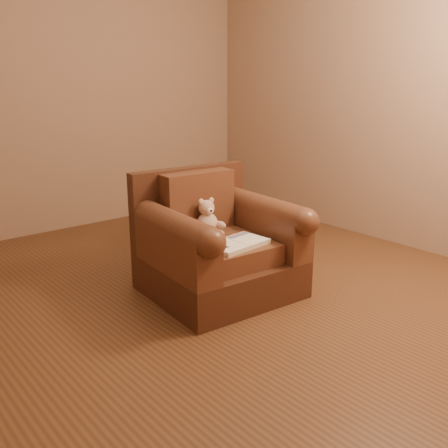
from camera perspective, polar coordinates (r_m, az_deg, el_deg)
floor at (r=3.38m, az=-3.62°, el=-7.90°), size 4.00×4.00×0.00m
room at (r=3.10m, az=-4.22°, el=22.42°), size 4.02×4.02×2.71m
armchair at (r=3.31m, az=-0.88°, el=-2.65°), size 0.95×0.91×0.80m
teddy_bear at (r=3.31m, az=-1.83°, el=0.36°), size 0.18×0.21×0.25m
guidebook at (r=3.10m, az=1.47°, el=-2.26°), size 0.40×0.27×0.03m
side_table at (r=4.00m, az=-1.49°, el=1.05°), size 0.44×0.44×0.62m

